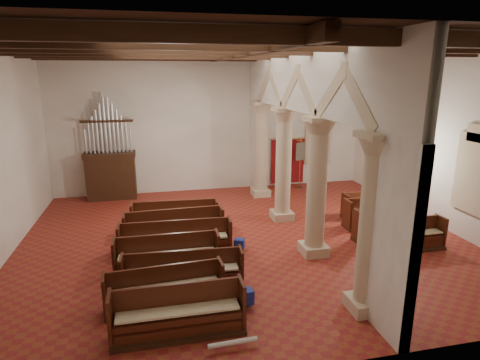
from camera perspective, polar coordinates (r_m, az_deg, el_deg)
The scene contains 30 objects.
floor at distance 13.14m, azimuth 0.48°, elevation -8.40°, with size 14.00×14.00×0.00m, color maroon.
ceiling at distance 12.08m, azimuth 0.55°, elevation 18.71°, with size 14.00×14.00×0.00m, color black.
wall_back at distance 18.09m, azimuth -3.77°, elevation 7.94°, with size 14.00×0.02×6.00m, color white.
wall_front at distance 6.73m, azimuth 12.04°, elevation -4.62°, with size 14.00×0.02×6.00m, color white.
wall_right at distance 15.40m, azimuth 26.93°, elevation 5.10°, with size 0.02×12.00×6.00m, color white.
ceiling_beams at distance 12.07m, azimuth 0.55°, elevation 17.86°, with size 13.80×11.80×0.30m, color #381F12, non-canonical shape.
arcade at distance 12.69m, azimuth 8.53°, elevation 7.34°, with size 0.90×11.90×6.00m.
window_right_a at distance 14.42m, azimuth 30.19°, elevation 0.85°, with size 0.03×1.00×2.20m, color #347656.
window_right_b at distance 17.49m, azimuth 21.48°, elevation 4.03°, with size 0.03×1.00×2.20m, color #347656.
window_back at distance 19.57m, azimuth 10.98°, elevation 5.86°, with size 1.00×0.03×2.20m, color #347656.
pipe_organ at distance 17.77m, azimuth -17.93°, elevation 1.76°, with size 2.10×0.85×4.40m.
lectern at distance 17.92m, azimuth -16.11°, elevation -0.80°, with size 0.58×0.61×1.25m.
dossal_curtain at distance 19.16m, azimuth 6.77°, elevation 2.70°, with size 1.80×0.07×2.17m.
processional_banner at distance 18.79m, azimuth 8.47°, elevation 1.21°, with size 0.51×0.65×2.32m.
hymnal_box_a at distance 9.54m, azimuth 0.74°, elevation -16.27°, with size 0.34×0.28×0.34m, color #152697.
hymnal_box_b at distance 10.97m, azimuth -6.44°, elevation -12.09°, with size 0.28×0.23×0.28m, color navy.
hymnal_box_c at distance 12.20m, azimuth -0.09°, elevation -9.06°, with size 0.29×0.24×0.29m, color navy.
tube_heater_a at distance 8.39m, azimuth -1.02°, elevation -22.11°, with size 0.10×0.10×0.98m, color white.
tube_heater_b at distance 9.58m, azimuth -9.24°, elevation -17.12°, with size 0.09×0.09×0.91m, color silver.
nave_pew_0 at distance 8.76m, azimuth -8.72°, elevation -18.97°, with size 2.72×0.72×1.06m.
nave_pew_1 at distance 9.72m, azimuth -10.57°, elevation -15.61°, with size 2.74×0.81×0.95m.
nave_pew_2 at distance 10.32m, azimuth -8.08°, elevation -13.53°, with size 3.01×0.82×0.97m.
nave_pew_3 at distance 11.12m, azimuth -10.24°, elevation -11.24°, with size 2.78×0.73×1.05m.
nave_pew_4 at distance 12.03m, azimuth -9.09°, elevation -9.10°, with size 3.28×0.83×1.05m.
nave_pew_5 at distance 12.73m, azimuth -9.30°, elevation -7.57°, with size 3.07×0.84×1.14m.
nave_pew_6 at distance 13.81m, azimuth -9.17°, elevation -5.86°, with size 2.92×0.89×1.05m.
aisle_pew_0 at distance 13.43m, azimuth 23.42°, elevation -7.68°, with size 1.93×0.68×0.97m.
aisle_pew_1 at distance 13.75m, azimuth 19.90°, elevation -6.64°, with size 2.05×0.79×1.07m.
aisle_pew_2 at distance 14.77m, azimuth 18.34°, elevation -5.05°, with size 2.02×0.69×1.03m.
aisle_pew_3 at distance 15.59m, azimuth 17.18°, elevation -3.98°, with size 1.62×0.69×0.96m.
Camera 1 is at (-2.70, -11.75, 5.23)m, focal length 30.00 mm.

